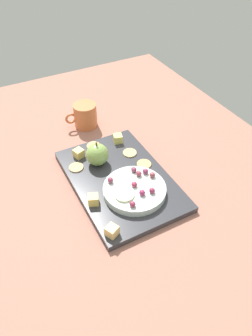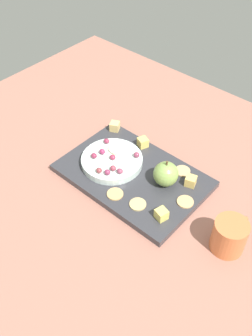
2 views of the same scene
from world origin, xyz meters
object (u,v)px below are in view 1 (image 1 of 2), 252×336
cheese_cube_0 (79,153)px  grape_4 (152,191)px  cracker_1 (76,167)px  grape_0 (142,193)px  grape_3 (110,180)px  grape_6 (139,174)px  cracker_2 (93,146)px  grape_2 (145,171)px  apple_slice_0 (124,194)px  grape_1 (152,175)px  cheese_cube_3 (112,231)px  cheese_cube_2 (118,138)px  grape_5 (134,170)px  grape_7 (134,184)px  apple_whole (97,155)px  serving_dish (135,190)px  cup (85,115)px  grape_8 (133,204)px  platter (119,180)px  cracker_3 (130,153)px  cracker_0 (144,164)px

cheese_cube_0 → grape_4: grape_4 is taller
cracker_1 → grape_0: bearing=-151.4°
grape_3 → grape_6: (-1.32, -8.12, -0.04)cm
cracker_2 → grape_0: size_ratio=2.55×
grape_2 → apple_slice_0: grape_2 is taller
grape_1 → cheese_cube_3: bearing=121.2°
cracker_2 → grape_4: bearing=-169.7°
grape_0 → grape_1: same height
cheese_cube_2 → grape_5: bearing=168.8°
cracker_1 → grape_7: (-16.28, -10.59, 2.49)cm
cheese_cube_0 → grape_6: 20.86cm
apple_whole → cheese_cube_0: bearing=36.0°
apple_slice_0 → grape_1: bearing=-76.0°
cheese_cube_3 → cracker_2: (33.24, -9.59, -1.14)cm
grape_3 → cheese_cube_0: bearing=10.2°
cracker_2 → grape_6: size_ratio=2.55×
apple_whole → grape_1: bearing=-144.8°
grape_6 → grape_7: grape_6 is taller
grape_0 → grape_7: grape_0 is taller
serving_dish → cup: 38.10cm
grape_0 → grape_8: 4.65cm
grape_7 → cup: bearing=-1.9°
apple_whole → grape_7: size_ratio=3.97×
cheese_cube_0 → cracker_1: size_ratio=0.62×
cracker_1 → grape_3: bearing=-154.9°
platter → grape_0: grape_0 is taller
cheese_cube_0 → grape_2: size_ratio=1.59×
grape_3 → apple_slice_0: 6.17cm
apple_whole → grape_4: 20.75cm
cracker_1 → cup: size_ratio=0.38×
grape_8 → apple_slice_0: (4.25, 0.11, -0.43)cm
cheese_cube_3 → grape_5: size_ratio=1.59×
cup → apple_slice_0: bearing=172.5°
cracker_1 → grape_2: size_ratio=2.55×
serving_dish → cracker_2: bearing=4.5°
platter → grape_3: bearing=120.0°
cracker_3 → grape_3: bearing=131.8°
cracker_1 → apple_slice_0: apple_slice_0 is taller
cheese_cube_2 → cup: cup is taller
grape_6 → grape_8: same height
platter → cracker_1: 13.54cm
cheese_cube_0 → grape_6: size_ratio=1.59×
grape_2 → grape_3: bearing=82.2°
apple_whole → cracker_0: size_ratio=1.56×
cheese_cube_2 → cracker_3: 7.08cm
apple_whole → grape_5: size_ratio=3.97×
cheese_cube_2 → grape_3: grape_3 is taller
grape_5 → grape_8: bearing=149.7°
cheese_cube_2 → platter: bearing=154.5°
cheese_cube_3 → grape_7: size_ratio=1.59×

